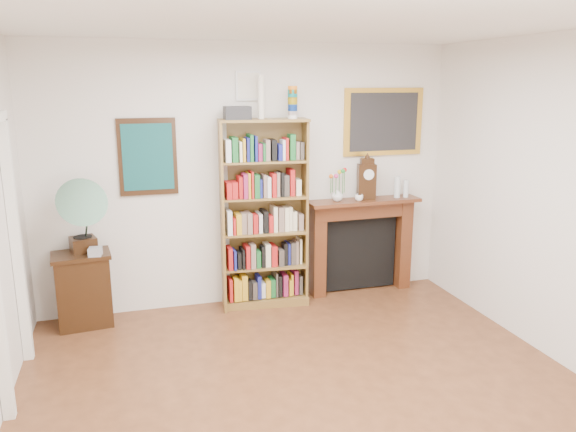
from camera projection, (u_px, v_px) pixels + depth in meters
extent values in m
cube|color=#502C18|center=(328.00, 424.00, 4.03)|extent=(4.50, 5.00, 0.01)
cube|color=white|center=(335.00, 12.00, 3.37)|extent=(4.50, 5.00, 0.01)
cube|color=silver|center=(249.00, 176.00, 6.03)|extent=(4.50, 0.01, 2.80)
cube|color=white|center=(16.00, 245.00, 4.74)|extent=(0.08, 0.08, 2.10)
cube|color=black|center=(148.00, 157.00, 5.67)|extent=(0.58, 0.03, 0.78)
cube|color=#104D4F|center=(148.00, 157.00, 5.65)|extent=(0.50, 0.01, 0.67)
cube|color=white|center=(248.00, 86.00, 5.79)|extent=(0.26, 0.03, 0.30)
cube|color=silver|center=(249.00, 86.00, 5.78)|extent=(0.22, 0.01, 0.26)
cube|color=gold|center=(383.00, 122.00, 6.31)|extent=(0.95, 0.03, 0.75)
cube|color=#262628|center=(384.00, 122.00, 6.30)|extent=(0.82, 0.01, 0.65)
cube|color=brown|center=(222.00, 217.00, 5.86)|extent=(0.06, 0.33, 2.02)
cube|color=brown|center=(304.00, 212.00, 6.11)|extent=(0.06, 0.33, 2.02)
cube|color=brown|center=(263.00, 120.00, 5.75)|extent=(0.96, 0.42, 0.03)
cube|color=brown|center=(265.00, 299.00, 6.21)|extent=(0.96, 0.42, 0.09)
cube|color=brown|center=(261.00, 211.00, 6.13)|extent=(0.92, 0.11, 2.02)
cube|color=brown|center=(265.00, 266.00, 6.12)|extent=(0.90, 0.39, 0.02)
cube|color=brown|center=(264.00, 232.00, 6.03)|extent=(0.90, 0.39, 0.02)
cube|color=brown|center=(264.00, 197.00, 5.94)|extent=(0.90, 0.39, 0.02)
cube|color=brown|center=(264.00, 161.00, 5.85)|extent=(0.90, 0.39, 0.02)
cube|color=black|center=(84.00, 289.00, 5.59)|extent=(0.59, 0.45, 0.75)
cube|color=#492311|center=(318.00, 251.00, 6.33)|extent=(0.15, 0.20, 1.06)
cube|color=#492311|center=(402.00, 243.00, 6.62)|extent=(0.15, 0.20, 1.06)
cube|color=#492311|center=(362.00, 210.00, 6.37)|extent=(1.21, 0.21, 0.17)
cube|color=#492311|center=(364.00, 201.00, 6.31)|extent=(1.31, 0.33, 0.04)
cube|color=black|center=(359.00, 253.00, 6.56)|extent=(0.88, 0.09, 0.85)
cube|color=black|center=(83.00, 244.00, 5.55)|extent=(0.28, 0.28, 0.14)
cylinder|color=black|center=(83.00, 237.00, 5.53)|extent=(0.22, 0.22, 0.01)
cone|color=#2B3E30|center=(79.00, 209.00, 5.33)|extent=(0.60, 0.68, 0.60)
cube|color=silver|center=(95.00, 252.00, 5.42)|extent=(0.13, 0.13, 0.08)
cube|color=black|center=(366.00, 182.00, 6.27)|extent=(0.22, 0.14, 0.40)
cylinder|color=white|center=(369.00, 175.00, 6.20)|extent=(0.12, 0.03, 0.12)
cube|color=black|center=(367.00, 162.00, 6.22)|extent=(0.16, 0.11, 0.07)
imported|color=silver|center=(337.00, 195.00, 6.21)|extent=(0.17, 0.17, 0.14)
imported|color=white|center=(359.00, 198.00, 6.23)|extent=(0.12, 0.12, 0.07)
cylinder|color=silver|center=(397.00, 187.00, 6.40)|extent=(0.07, 0.07, 0.24)
cylinder|color=silver|center=(406.00, 189.00, 6.42)|extent=(0.06, 0.06, 0.20)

